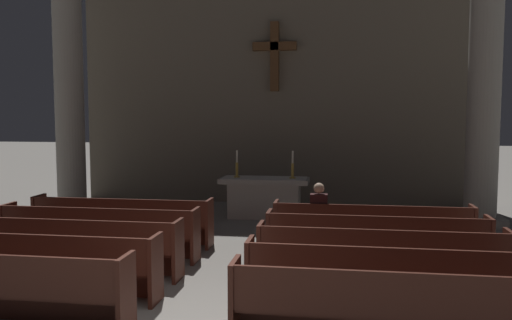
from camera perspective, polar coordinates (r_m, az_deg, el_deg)
name	(u,v)px	position (r m, az deg, el deg)	size (l,w,h in m)	color
pew_left_row_2	(34,264)	(8.26, -22.70, -10.27)	(3.63, 0.50, 0.95)	#4C2319
pew_left_row_3	(71,246)	(9.13, -19.30, -8.73)	(3.63, 0.50, 0.95)	#4C2319
pew_left_row_4	(99,232)	(10.03, -16.52, -7.44)	(3.63, 0.50, 0.95)	#4C2319
pew_left_row_5	(122,221)	(10.95, -14.21, -6.34)	(3.63, 0.50, 0.95)	#4C2319
pew_right_row_1	(396,310)	(6.17, 14.78, -15.28)	(3.63, 0.50, 0.95)	#4C2319
pew_right_row_2	(387,280)	(7.14, 13.89, -12.44)	(3.63, 0.50, 0.95)	#4C2319
pew_right_row_3	(381,259)	(8.12, 13.23, -10.27)	(3.63, 0.50, 0.95)	#4C2319
pew_right_row_4	(376,242)	(9.12, 12.72, -8.58)	(3.63, 0.50, 0.95)	#4C2319
pew_right_row_5	(372,229)	(10.12, 12.31, -7.23)	(3.63, 0.50, 0.95)	#4C2319
column_left_second	(69,94)	(14.71, -19.43, 6.71)	(1.11, 1.11, 6.40)	#9E998E
column_right_second	(484,91)	(13.41, 23.30, 6.79)	(1.11, 1.11, 6.40)	#9E998E
altar	(264,197)	(13.31, 0.91, -3.95)	(2.20, 0.90, 1.01)	#A8A399
candlestick_left	(237,169)	(13.33, -2.07, -0.93)	(0.16, 0.16, 0.68)	#B79338
candlestick_right	(293,170)	(13.14, 3.94, -1.03)	(0.16, 0.16, 0.68)	#B79338
apse_with_cross	(276,71)	(15.52, 2.12, 9.53)	(11.43, 0.48, 7.66)	#706656
lone_worshipper	(319,215)	(10.10, 6.76, -5.92)	(0.32, 0.43, 1.32)	#26262B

